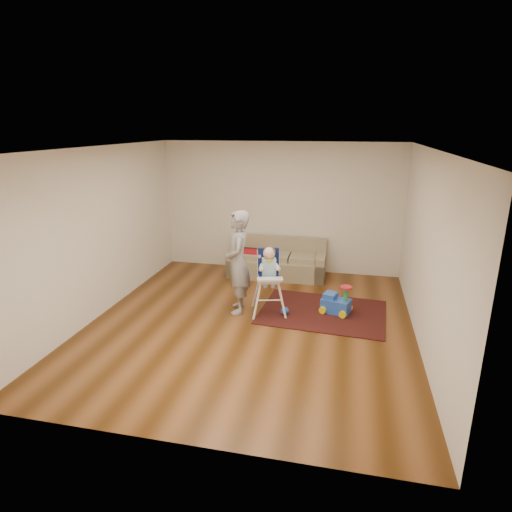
% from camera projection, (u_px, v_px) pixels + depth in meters
% --- Properties ---
extents(ground, '(5.50, 5.50, 0.00)m').
position_uv_depth(ground, '(251.00, 323.00, 6.77)').
color(ground, '#49280B').
rests_on(ground, ground).
extents(room_envelope, '(5.04, 5.52, 2.72)m').
position_uv_depth(room_envelope, '(258.00, 201.00, 6.71)').
color(room_envelope, white).
rests_on(room_envelope, ground).
extents(sofa, '(1.98, 0.83, 0.76)m').
position_uv_depth(sofa, '(277.00, 258.00, 8.80)').
color(sofa, gray).
rests_on(sofa, ground).
extents(side_table, '(0.51, 0.51, 0.51)m').
position_uv_depth(side_table, '(245.00, 258.00, 9.21)').
color(side_table, black).
rests_on(side_table, ground).
extents(area_rug, '(2.14, 1.67, 0.02)m').
position_uv_depth(area_rug, '(323.00, 312.00, 7.17)').
color(area_rug, black).
rests_on(area_rug, ground).
extents(ride_on_toy, '(0.53, 0.44, 0.50)m').
position_uv_depth(ride_on_toy, '(336.00, 298.00, 7.07)').
color(ride_on_toy, blue).
rests_on(ride_on_toy, area_rug).
extents(toy_ball, '(0.13, 0.13, 0.13)m').
position_uv_depth(toy_ball, '(285.00, 311.00, 7.03)').
color(toy_ball, blue).
rests_on(toy_ball, area_rug).
extents(high_chair, '(0.65, 0.65, 1.14)m').
position_uv_depth(high_chair, '(269.00, 282.00, 7.01)').
color(high_chair, white).
rests_on(high_chair, ground).
extents(adult, '(0.55, 0.71, 1.72)m').
position_uv_depth(adult, '(238.00, 262.00, 7.00)').
color(adult, gray).
rests_on(adult, ground).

